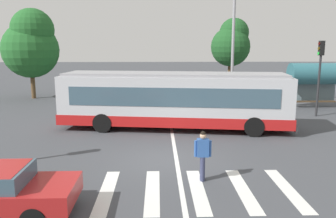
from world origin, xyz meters
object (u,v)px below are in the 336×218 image
at_px(parked_car_blue, 133,91).
at_px(background_tree_left, 31,44).
at_px(city_transit_bus, 174,100).
at_px(traffic_light_far_corner, 320,66).
at_px(parked_car_teal, 98,91).
at_px(bus_stop_shelter, 316,75).
at_px(parked_car_red, 163,91).
at_px(twin_arm_street_lamp, 234,28).
at_px(background_tree_right, 231,43).
at_px(parked_car_charcoal, 196,90).
at_px(pedestrian_crossing_street, 203,153).

bearing_deg(parked_car_blue, background_tree_left, 173.52).
xyz_separation_m(city_transit_bus, traffic_light_far_corner, (9.32, 3.09, 1.62)).
height_order(parked_car_teal, bus_stop_shelter, bus_stop_shelter).
bearing_deg(parked_car_red, background_tree_left, 173.96).
xyz_separation_m(parked_car_teal, twin_arm_street_lamp, (10.16, -4.27, 4.92)).
distance_m(parked_car_teal, background_tree_right, 14.49).
distance_m(parked_car_teal, parked_car_charcoal, 8.21).
xyz_separation_m(parked_car_teal, background_tree_left, (-5.62, 1.19, 3.82)).
relative_size(city_transit_bus, twin_arm_street_lamp, 1.37).
height_order(parked_car_teal, traffic_light_far_corner, traffic_light_far_corner).
bearing_deg(background_tree_right, background_tree_left, -163.66).
bearing_deg(parked_car_red, parked_car_blue, 175.42).
bearing_deg(background_tree_right, pedestrian_crossing_street, -104.02).
height_order(parked_car_charcoal, traffic_light_far_corner, traffic_light_far_corner).
bearing_deg(twin_arm_street_lamp, parked_car_red, 138.13).
bearing_deg(bus_stop_shelter, traffic_light_far_corner, -112.39).
relative_size(traffic_light_far_corner, background_tree_left, 0.64).
bearing_deg(traffic_light_far_corner, background_tree_left, 158.75).
bearing_deg(twin_arm_street_lamp, traffic_light_far_corner, -27.76).
distance_m(pedestrian_crossing_street, parked_car_red, 17.31).
height_order(parked_car_teal, parked_car_blue, same).
xyz_separation_m(pedestrian_crossing_street, parked_car_teal, (-6.43, 17.26, -0.20)).
bearing_deg(parked_car_teal, parked_car_blue, 4.59).
bearing_deg(parked_car_red, city_transit_bus, -87.45).
bearing_deg(pedestrian_crossing_street, traffic_light_far_corner, 49.97).
relative_size(parked_car_charcoal, twin_arm_street_lamp, 0.49).
distance_m(parked_car_charcoal, twin_arm_street_lamp, 7.01).
bearing_deg(bus_stop_shelter, pedestrian_crossing_street, -126.57).
bearing_deg(parked_car_red, twin_arm_street_lamp, -41.87).
height_order(city_transit_bus, parked_car_blue, city_transit_bus).
bearing_deg(parked_car_blue, traffic_light_far_corner, -30.04).
distance_m(twin_arm_street_lamp, background_tree_right, 10.99).
xyz_separation_m(parked_car_charcoal, background_tree_right, (4.15, 6.14, 3.97)).
distance_m(parked_car_charcoal, traffic_light_far_corner, 10.29).
bearing_deg(parked_car_charcoal, traffic_light_far_corner, -46.10).
distance_m(parked_car_blue, twin_arm_street_lamp, 9.90).
bearing_deg(parked_car_charcoal, parked_car_teal, -177.75).
bearing_deg(parked_car_teal, parked_car_red, 0.27).
bearing_deg(city_transit_bus, parked_car_red, 92.55).
xyz_separation_m(twin_arm_street_lamp, background_tree_right, (2.19, 10.72, -0.95)).
height_order(parked_car_charcoal, bus_stop_shelter, bus_stop_shelter).
bearing_deg(background_tree_right, twin_arm_street_lamp, -101.53).
bearing_deg(bus_stop_shelter, parked_car_charcoal, 153.31).
height_order(parked_car_red, traffic_light_far_corner, traffic_light_far_corner).
distance_m(city_transit_bus, parked_car_charcoal, 10.60).
bearing_deg(background_tree_left, bus_stop_shelter, -12.77).
height_order(parked_car_teal, background_tree_left, background_tree_left).
height_order(pedestrian_crossing_street, background_tree_right, background_tree_right).
xyz_separation_m(parked_car_red, bus_stop_shelter, (11.03, -3.83, 1.65)).
relative_size(city_transit_bus, parked_car_blue, 2.78).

